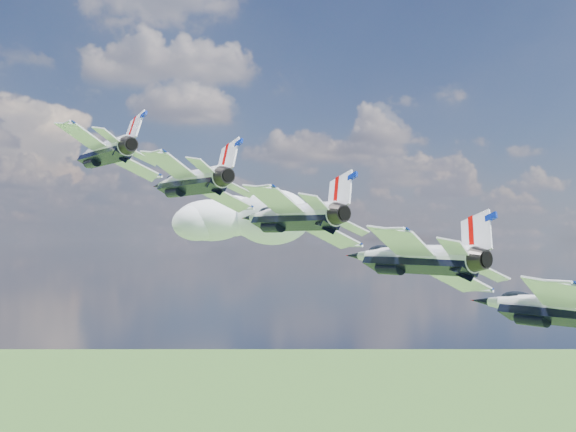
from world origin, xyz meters
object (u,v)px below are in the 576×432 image
object	(u,v)px
jet_1	(187,182)
jet_3	(409,257)
jet_2	(288,216)
jet_4	(556,308)
jet_0	(102,152)

from	to	relation	value
jet_1	jet_3	xyz separation A→B (m)	(15.08, -16.83, -7.06)
jet_1	jet_2	world-z (taller)	jet_1
jet_4	jet_0	bearing A→B (deg)	115.19
jet_3	jet_4	xyz separation A→B (m)	(7.54, -8.41, -3.53)
jet_0	jet_2	xyz separation A→B (m)	(15.08, -16.83, -7.06)
jet_3	jet_4	size ratio (longest dim) A/B	1.00
jet_0	jet_1	bearing A→B (deg)	-64.81
jet_1	jet_3	size ratio (longest dim) A/B	1.00
jet_3	jet_1	bearing A→B (deg)	115.19
jet_3	jet_0	bearing A→B (deg)	115.19
jet_3	jet_4	world-z (taller)	jet_3
jet_2	jet_0	bearing A→B (deg)	115.19
jet_0	jet_3	bearing A→B (deg)	-64.81
jet_1	jet_4	size ratio (longest dim) A/B	1.00
jet_2	jet_3	bearing A→B (deg)	-64.81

